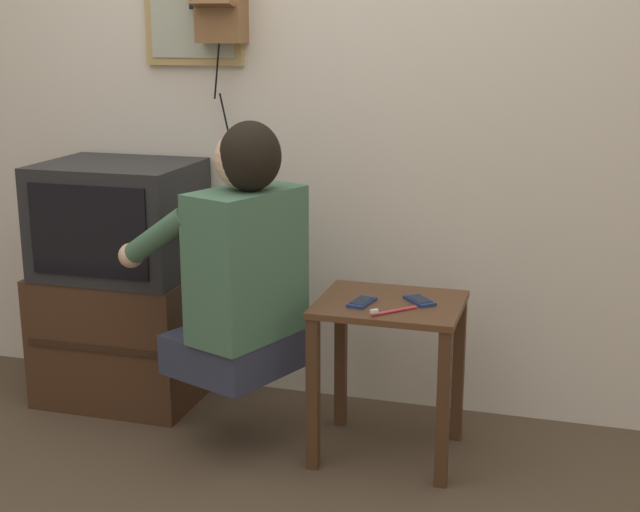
{
  "coord_description": "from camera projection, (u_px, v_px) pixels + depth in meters",
  "views": [
    {
      "loc": [
        1.0,
        -2.05,
        1.46
      ],
      "look_at": [
        0.19,
        0.71,
        0.71
      ],
      "focal_mm": 50.0,
      "sensor_mm": 36.0,
      "label": 1
    }
  ],
  "objects": [
    {
      "name": "wall_back",
      "position": [
        310.0,
        76.0,
        3.36
      ],
      "size": [
        6.8,
        0.05,
        2.55
      ],
      "color": "beige",
      "rests_on": "ground_plane"
    },
    {
      "name": "side_table",
      "position": [
        389.0,
        339.0,
        3.03
      ],
      "size": [
        0.49,
        0.41,
        0.56
      ],
      "color": "#51331E",
      "rests_on": "ground_plane"
    },
    {
      "name": "person",
      "position": [
        240.0,
        261.0,
        2.99
      ],
      "size": [
        0.64,
        0.56,
        0.87
      ],
      "rotation": [
        0.0,
        0.0,
        1.19
      ],
      "color": "#2D3347",
      "rests_on": "ground_plane"
    },
    {
      "name": "tv_stand",
      "position": [
        121.0,
        336.0,
        3.54
      ],
      "size": [
        0.62,
        0.43,
        0.52
      ],
      "color": "#422819",
      "rests_on": "ground_plane"
    },
    {
      "name": "television",
      "position": [
        119.0,
        219.0,
        3.43
      ],
      "size": [
        0.57,
        0.47,
        0.43
      ],
      "color": "#232326",
      "rests_on": "tv_stand"
    },
    {
      "name": "framed_picture",
      "position": [
        193.0,
        10.0,
        3.38
      ],
      "size": [
        0.4,
        0.03,
        0.41
      ],
      "color": "tan"
    },
    {
      "name": "cell_phone_held",
      "position": [
        362.0,
        302.0,
        2.97
      ],
      "size": [
        0.08,
        0.13,
        0.01
      ],
      "rotation": [
        0.0,
        0.0,
        -0.19
      ],
      "color": "navy",
      "rests_on": "side_table"
    },
    {
      "name": "cell_phone_spare",
      "position": [
        419.0,
        300.0,
        2.99
      ],
      "size": [
        0.13,
        0.13,
        0.01
      ],
      "rotation": [
        0.0,
        0.0,
        0.7
      ],
      "color": "navy",
      "rests_on": "side_table"
    },
    {
      "name": "toothbrush",
      "position": [
        390.0,
        311.0,
        2.88
      ],
      "size": [
        0.13,
        0.13,
        0.02
      ],
      "rotation": [
        0.0,
        0.0,
        2.37
      ],
      "color": "#D83F4C",
      "rests_on": "side_table"
    }
  ]
}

